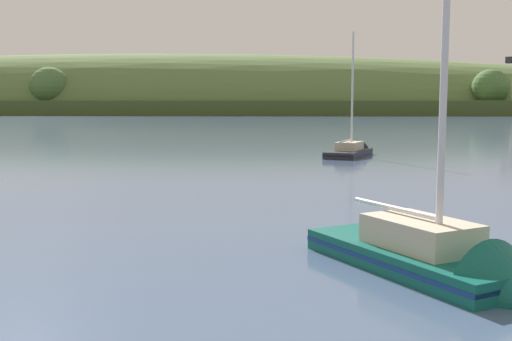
% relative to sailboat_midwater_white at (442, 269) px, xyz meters
% --- Properties ---
extents(far_shoreline_hill, '(582.36, 78.67, 44.22)m').
position_rel_sailboat_midwater_white_xyz_m(far_shoreline_hill, '(-49.83, 216.87, 0.02)').
color(far_shoreline_hill, '#3C4E24').
rests_on(far_shoreline_hill, ground).
extents(sailboat_midwater_white, '(6.67, 8.71, 14.51)m').
position_rel_sailboat_midwater_white_xyz_m(sailboat_midwater_white, '(0.00, 0.00, 0.00)').
color(sailboat_midwater_white, '#0F564C').
rests_on(sailboat_midwater_white, ground).
extents(sailboat_far_left, '(5.41, 8.17, 12.33)m').
position_rel_sailboat_midwater_white_xyz_m(sailboat_far_left, '(2.24, 39.35, -0.02)').
color(sailboat_far_left, '#232328').
rests_on(sailboat_far_left, ground).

